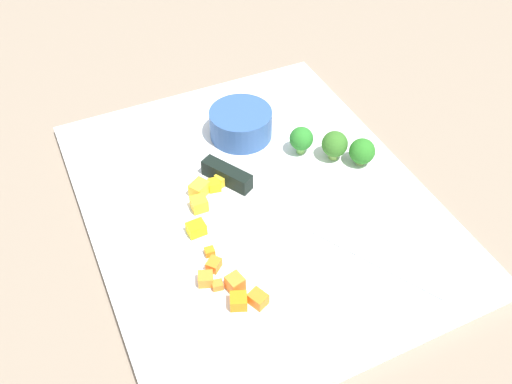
{
  "coord_description": "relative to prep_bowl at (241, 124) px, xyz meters",
  "views": [
    {
      "loc": [
        0.43,
        -0.2,
        0.5
      ],
      "look_at": [
        0.0,
        0.0,
        0.02
      ],
      "focal_mm": 38.79,
      "sensor_mm": 36.0,
      "label": 1
    }
  ],
  "objects": [
    {
      "name": "prep_bowl",
      "position": [
        0.0,
        0.0,
        0.0
      ],
      "size": [
        0.08,
        0.08,
        0.04
      ],
      "primitive_type": "cylinder",
      "color": "#2F5391",
      "rests_on": "cutting_board"
    },
    {
      "name": "carrot_dice_6",
      "position": [
        0.25,
        -0.11,
        -0.01
      ],
      "size": [
        0.02,
        0.02,
        0.01
      ],
      "primitive_type": "cube",
      "rotation": [
        0.0,
        0.0,
        2.76
      ],
      "color": "orange",
      "rests_on": "cutting_board"
    },
    {
      "name": "cutting_board",
      "position": [
        0.12,
        -0.03,
        -0.03
      ],
      "size": [
        0.49,
        0.4,
        0.01
      ],
      "primitive_type": "cube",
      "color": "white",
      "rests_on": "ground_plane"
    },
    {
      "name": "pepper_dice_4",
      "position": [
        0.11,
        -0.1,
        -0.01
      ],
      "size": [
        0.02,
        0.02,
        0.02
      ],
      "primitive_type": "cube",
      "rotation": [
        0.0,
        0.0,
        3.11
      ],
      "color": "yellow",
      "rests_on": "cutting_board"
    },
    {
      "name": "carrot_dice_3",
      "position": [
        0.26,
        -0.09,
        -0.01
      ],
      "size": [
        0.02,
        0.02,
        0.01
      ],
      "primitive_type": "cube",
      "rotation": [
        0.0,
        0.0,
        1.98
      ],
      "color": "orange",
      "rests_on": "cutting_board"
    },
    {
      "name": "chef_knife",
      "position": [
        0.13,
        -0.02,
        -0.01
      ],
      "size": [
        0.29,
        0.18,
        0.02
      ],
      "rotation": [
        0.0,
        0.0,
        0.52
      ],
      "color": "silver",
      "rests_on": "cutting_board"
    },
    {
      "name": "ground_plane",
      "position": [
        0.12,
        -0.03,
        -0.03
      ],
      "size": [
        4.0,
        4.0,
        0.0
      ],
      "primitive_type": "plane",
      "color": "gray"
    },
    {
      "name": "pepper_dice_1",
      "position": [
        0.08,
        -0.07,
        -0.01
      ],
      "size": [
        0.02,
        0.02,
        0.01
      ],
      "primitive_type": "cube",
      "rotation": [
        0.0,
        0.0,
        1.37
      ],
      "color": "yellow",
      "rests_on": "cutting_board"
    },
    {
      "name": "broccoli_floret_2",
      "position": [
        0.07,
        0.06,
        0.0
      ],
      "size": [
        0.03,
        0.03,
        0.04
      ],
      "color": "#80C35A",
      "rests_on": "cutting_board"
    },
    {
      "name": "pepper_dice_3",
      "position": [
        0.08,
        -0.06,
        -0.01
      ],
      "size": [
        0.02,
        0.02,
        0.01
      ],
      "primitive_type": "cube",
      "rotation": [
        0.0,
        0.0,
        1.91
      ],
      "color": "yellow",
      "rests_on": "cutting_board"
    },
    {
      "name": "carrot_dice_5",
      "position": [
        0.23,
        -0.11,
        -0.01
      ],
      "size": [
        0.02,
        0.02,
        0.02
      ],
      "primitive_type": "cube",
      "rotation": [
        0.0,
        0.0,
        1.79
      ],
      "color": "orange",
      "rests_on": "cutting_board"
    },
    {
      "name": "carrot_dice_4",
      "position": [
        0.18,
        -0.12,
        -0.02
      ],
      "size": [
        0.01,
        0.01,
        0.01
      ],
      "primitive_type": "cube",
      "rotation": [
        0.0,
        0.0,
        1.48
      ],
      "color": "orange",
      "rests_on": "cutting_board"
    },
    {
      "name": "pepper_dice_2",
      "position": [
        0.14,
        -0.12,
        -0.01
      ],
      "size": [
        0.02,
        0.02,
        0.01
      ],
      "primitive_type": "cube",
      "rotation": [
        0.0,
        0.0,
        0.05
      ],
      "color": "yellow",
      "rests_on": "cutting_board"
    },
    {
      "name": "carrot_dice_1",
      "position": [
        0.22,
        -0.12,
        -0.02
      ],
      "size": [
        0.01,
        0.01,
        0.01
      ],
      "primitive_type": "cube",
      "rotation": [
        0.0,
        0.0,
        1.39
      ],
      "color": "orange",
      "rests_on": "cutting_board"
    },
    {
      "name": "carrot_dice_0",
      "position": [
        0.19,
        -0.12,
        -0.01
      ],
      "size": [
        0.02,
        0.02,
        0.01
      ],
      "primitive_type": "cube",
      "rotation": [
        0.0,
        0.0,
        0.7
      ],
      "color": "orange",
      "rests_on": "cutting_board"
    },
    {
      "name": "broccoli_floret_1",
      "position": [
        0.09,
        0.09,
        0.0
      ],
      "size": [
        0.03,
        0.03,
        0.04
      ],
      "color": "#90BF58",
      "rests_on": "cutting_board"
    },
    {
      "name": "carrot_dice_2",
      "position": [
        0.21,
        -0.13,
        -0.01
      ],
      "size": [
        0.02,
        0.02,
        0.01
      ],
      "primitive_type": "cube",
      "rotation": [
        0.0,
        0.0,
        1.22
      ],
      "color": "orange",
      "rests_on": "cutting_board"
    },
    {
      "name": "broccoli_floret_0",
      "position": [
        0.12,
        0.12,
        -0.0
      ],
      "size": [
        0.03,
        0.03,
        0.04
      ],
      "color": "#8AAB56",
      "rests_on": "cutting_board"
    },
    {
      "name": "pepper_dice_0",
      "position": [
        0.08,
        -0.09,
        -0.01
      ],
      "size": [
        0.03,
        0.03,
        0.02
      ],
      "primitive_type": "cube",
      "rotation": [
        0.0,
        0.0,
        0.54
      ],
      "color": "yellow",
      "rests_on": "cutting_board"
    }
  ]
}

